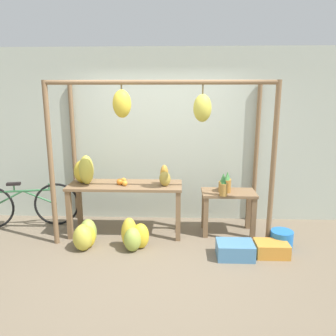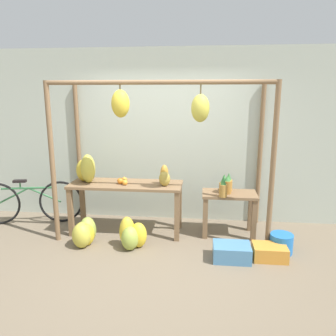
% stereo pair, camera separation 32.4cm
% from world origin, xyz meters
% --- Properties ---
extents(ground_plane, '(20.00, 20.00, 0.00)m').
position_xyz_m(ground_plane, '(0.00, 0.00, 0.00)').
color(ground_plane, '#756651').
extents(shop_wall_back, '(8.00, 0.08, 2.80)m').
position_xyz_m(shop_wall_back, '(0.00, 1.58, 1.40)').
color(shop_wall_back, '#B7C1B2').
rests_on(shop_wall_back, ground_plane).
extents(stall_awning, '(3.05, 1.13, 2.26)m').
position_xyz_m(stall_awning, '(0.00, 0.74, 1.58)').
color(stall_awning, brown).
rests_on(stall_awning, ground_plane).
extents(display_table_main, '(1.68, 0.59, 0.77)m').
position_xyz_m(display_table_main, '(-0.55, 0.90, 0.65)').
color(display_table_main, brown).
rests_on(display_table_main, ground_plane).
extents(display_table_side, '(0.80, 0.46, 0.65)m').
position_xyz_m(display_table_side, '(0.99, 0.96, 0.49)').
color(display_table_side, brown).
rests_on(display_table_side, ground_plane).
extents(banana_pile_on_table, '(0.40, 0.40, 0.43)m').
position_xyz_m(banana_pile_on_table, '(-1.15, 0.93, 0.96)').
color(banana_pile_on_table, gold).
rests_on(banana_pile_on_table, display_table_main).
extents(orange_pile, '(0.17, 0.23, 0.09)m').
position_xyz_m(orange_pile, '(-0.60, 0.88, 0.82)').
color(orange_pile, orange).
rests_on(orange_pile, display_table_main).
extents(pineapple_cluster, '(0.21, 0.43, 0.30)m').
position_xyz_m(pineapple_cluster, '(0.93, 0.94, 0.77)').
color(pineapple_cluster, '#A3702D').
rests_on(pineapple_cluster, display_table_side).
extents(banana_pile_ground_left, '(0.37, 0.45, 0.39)m').
position_xyz_m(banana_pile_ground_left, '(-1.04, 0.37, 0.18)').
color(banana_pile_ground_left, yellow).
rests_on(banana_pile_ground_left, ground_plane).
extents(banana_pile_ground_right, '(0.42, 0.40, 0.43)m').
position_xyz_m(banana_pile_ground_right, '(-0.36, 0.37, 0.18)').
color(banana_pile_ground_right, yellow).
rests_on(banana_pile_ground_right, ground_plane).
extents(fruit_crate_white, '(0.47, 0.34, 0.21)m').
position_xyz_m(fruit_crate_white, '(0.98, 0.17, 0.10)').
color(fruit_crate_white, '#4C84B2').
rests_on(fruit_crate_white, ground_plane).
extents(blue_bucket, '(0.30, 0.30, 0.26)m').
position_xyz_m(blue_bucket, '(1.66, 0.44, 0.13)').
color(blue_bucket, blue).
rests_on(blue_bucket, ground_plane).
extents(parked_bicycle, '(1.66, 0.38, 0.74)m').
position_xyz_m(parked_bicycle, '(-2.20, 1.06, 0.37)').
color(parked_bicycle, black).
rests_on(parked_bicycle, ground_plane).
extents(papaya_pile, '(0.21, 0.28, 0.29)m').
position_xyz_m(papaya_pile, '(0.04, 0.85, 0.89)').
color(papaya_pile, gold).
rests_on(papaya_pile, display_table_main).
extents(fruit_crate_purple, '(0.43, 0.31, 0.19)m').
position_xyz_m(fruit_crate_purple, '(1.47, 0.24, 0.09)').
color(fruit_crate_purple, orange).
rests_on(fruit_crate_purple, ground_plane).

